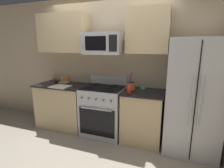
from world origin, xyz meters
The scene contains 15 objects.
ground_plane centered at (0.00, 0.00, 0.00)m, with size 16.00×16.00×0.00m, color gray.
wall_back centered at (0.00, 1.06, 1.30)m, with size 8.00×0.10×2.60m, color tan.
counter_left centered at (-0.91, 0.67, 0.46)m, with size 1.04×0.63×0.91m.
range_oven centered at (0.00, 0.67, 0.47)m, with size 0.76×0.67×1.09m.
counter_right centered at (0.74, 0.67, 0.46)m, with size 0.71×0.63×0.91m.
refrigerator centered at (1.51, 0.65, 0.89)m, with size 0.79×0.74×1.79m.
microwave centered at (0.00, 0.70, 1.71)m, with size 0.69×0.44×0.38m.
upper_cabinets_left centered at (-0.92, 0.84, 1.92)m, with size 1.03×0.34×0.74m.
upper_cabinets_right centered at (0.75, 0.84, 1.92)m, with size 0.70×0.34×0.74m.
utensil_crock centered at (0.50, 0.75, 0.98)m, with size 0.16×0.16×0.31m.
fruit_basket centered at (-1.00, 0.87, 0.96)m, with size 0.26×0.26×0.12m.
apple_loose centered at (-1.20, 0.87, 0.95)m, with size 0.07×0.07×0.07m, color red.
cutting_board centered at (-0.80, 0.47, 0.92)m, with size 0.36×0.28×0.02m, color silver.
bottle_hot_sauce centered at (0.54, 0.49, 0.99)m, with size 0.06×0.06×0.18m.
prep_bowl centered at (0.71, 0.87, 0.93)m, with size 0.11×0.11×0.04m.
Camera 1 is at (1.18, -2.13, 1.67)m, focal length 27.00 mm.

